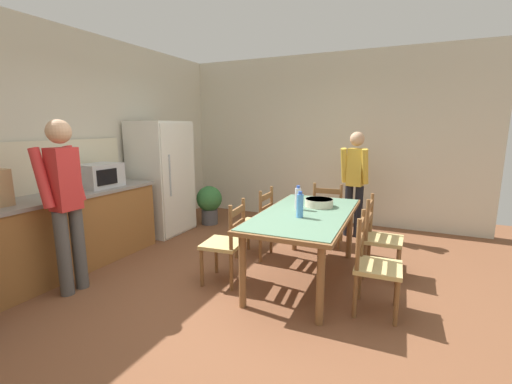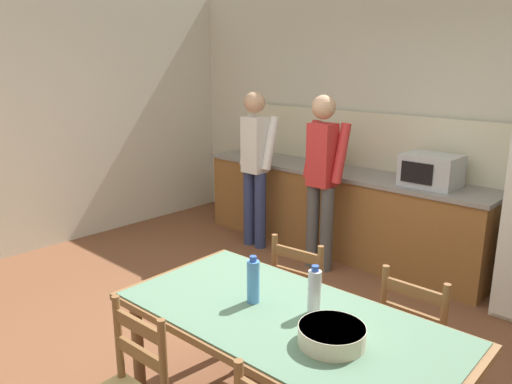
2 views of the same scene
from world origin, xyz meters
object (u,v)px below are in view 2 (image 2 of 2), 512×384
(dining_table, at_px, (286,329))
(bottle_off_centre, at_px, (314,292))
(chair_side_far_right, at_px, (419,340))
(person_at_counter, at_px, (322,174))
(paper_bag, at_px, (325,152))
(microwave, at_px, (431,170))
(person_at_sink, at_px, (255,162))
(chair_side_far_left, at_px, (306,298))
(bottle_near_centre, at_px, (253,281))
(serving_bowl, at_px, (332,334))

(dining_table, relative_size, bottle_off_centre, 6.98)
(bottle_off_centre, height_order, chair_side_far_right, bottle_off_centre)
(person_at_counter, bearing_deg, paper_bag, 33.46)
(microwave, height_order, paper_bag, paper_bag)
(bottle_off_centre, relative_size, person_at_sink, 0.16)
(dining_table, xyz_separation_m, chair_side_far_left, (-0.44, 0.74, -0.24))
(dining_table, xyz_separation_m, bottle_near_centre, (-0.23, -0.01, 0.21))
(person_at_sink, bearing_deg, serving_bowl, -130.56)
(chair_side_far_left, bearing_deg, bottle_near_centre, 98.94)
(paper_bag, distance_m, person_at_counter, 0.62)
(chair_side_far_left, bearing_deg, person_at_counter, -63.82)
(bottle_off_centre, relative_size, serving_bowl, 0.84)
(paper_bag, distance_m, chair_side_far_right, 2.79)
(dining_table, relative_size, person_at_counter, 1.08)
(person_at_counter, bearing_deg, dining_table, -148.35)
(paper_bag, xyz_separation_m, person_at_counter, (0.34, -0.51, -0.11))
(bottle_off_centre, distance_m, chair_side_far_right, 0.85)
(microwave, height_order, person_at_counter, person_at_counter)
(chair_side_far_right, bearing_deg, serving_bowl, 84.97)
(serving_bowl, height_order, person_at_counter, person_at_counter)
(microwave, xyz_separation_m, person_at_counter, (-0.87, -0.52, -0.08))
(dining_table, xyz_separation_m, serving_bowl, (0.33, -0.06, 0.13))
(paper_bag, bearing_deg, bottle_near_centre, -61.89)
(serving_bowl, relative_size, person_at_sink, 0.18)
(serving_bowl, distance_m, chair_side_far_left, 1.17)
(bottle_off_centre, height_order, chair_side_far_left, bottle_off_centre)
(paper_bag, xyz_separation_m, bottle_off_centre, (1.71, -2.47, -0.20))
(bottle_off_centre, relative_size, chair_side_far_right, 0.30)
(person_at_sink, bearing_deg, bottle_near_centre, -137.00)
(bottle_off_centre, xyz_separation_m, chair_side_far_left, (-0.53, 0.63, -0.45))
(serving_bowl, bearing_deg, bottle_near_centre, 174.43)
(paper_bag, bearing_deg, chair_side_far_right, -42.11)
(serving_bowl, distance_m, person_at_counter, 2.68)
(bottle_off_centre, bearing_deg, microwave, 101.54)
(dining_table, bearing_deg, chair_side_far_right, 62.64)
(bottle_near_centre, height_order, person_at_sink, person_at_sink)
(bottle_near_centre, xyz_separation_m, chair_side_far_left, (-0.20, 0.75, -0.45))
(serving_bowl, bearing_deg, person_at_sink, 139.44)
(paper_bag, bearing_deg, microwave, 0.36)
(serving_bowl, xyz_separation_m, person_at_counter, (-1.61, 2.14, 0.17))
(serving_bowl, xyz_separation_m, chair_side_far_left, (-0.76, 0.81, -0.37))
(bottle_off_centre, height_order, person_at_counter, person_at_counter)
(microwave, height_order, bottle_off_centre, microwave)
(dining_table, bearing_deg, chair_side_far_left, 120.32)
(chair_side_far_right, xyz_separation_m, person_at_counter, (-1.68, 1.31, 0.54))
(bottle_off_centre, relative_size, chair_side_far_left, 0.30)
(bottle_near_centre, bearing_deg, bottle_off_centre, 21.17)
(chair_side_far_left, height_order, person_at_sink, person_at_sink)
(microwave, distance_m, person_at_counter, 1.01)
(chair_side_far_left, bearing_deg, bottle_off_centre, 123.79)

